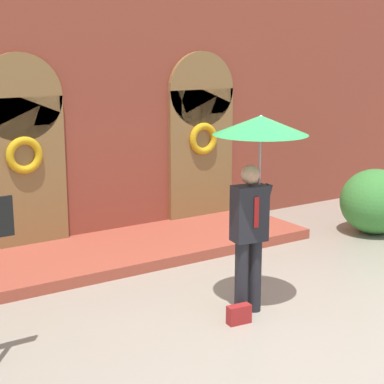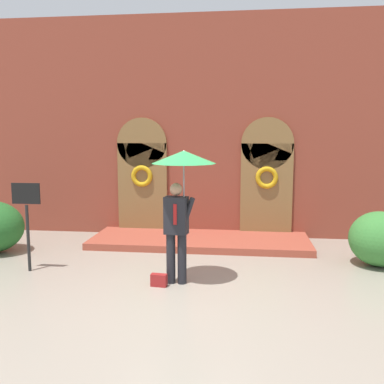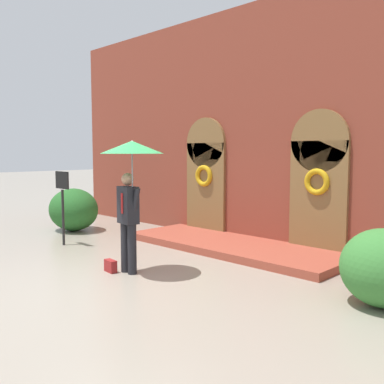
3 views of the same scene
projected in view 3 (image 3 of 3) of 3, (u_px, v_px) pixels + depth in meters
ground_plane at (120, 278)px, 7.38m from camera, size 80.00×80.00×0.00m
building_facade at (262, 130)px, 10.07m from camera, size 14.00×2.30×5.60m
person_with_umbrella at (131, 167)px, 7.44m from camera, size 1.10×1.10×2.36m
handbag at (111, 266)px, 7.74m from camera, size 0.29×0.15×0.22m
sign_post at (63, 196)px, 9.87m from camera, size 0.56×0.06×1.72m
shrub_left at (74, 210)px, 11.78m from camera, size 1.51×1.26×1.17m
shrub_right at (384, 268)px, 5.98m from camera, size 1.20×1.17×1.10m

